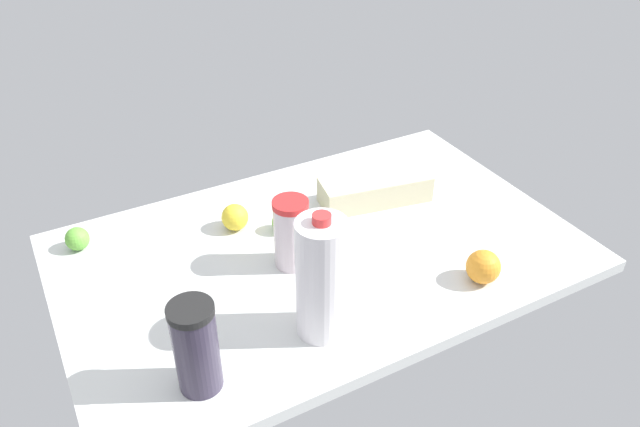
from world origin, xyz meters
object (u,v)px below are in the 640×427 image
Objects in this scene: lime_by_jug at (77,239)px; lemon_beside_bowl at (235,217)px; orange_loose at (483,267)px; tumbler_cup at (291,233)px; shaker_bottle at (196,347)px; lime_far_back at (282,222)px; milk_jug at (322,279)px; egg_carton at (375,189)px.

lemon_beside_bowl is at bearing -15.75° from lime_by_jug.
lemon_beside_bowl is 59.91cm from orange_loose.
tumbler_cup is at bearing 143.53° from orange_loose.
orange_loose is 93.49cm from lime_by_jug.
shaker_bottle is 49.84cm from lime_far_back.
lime_by_jug is (-35.70, 10.07, -0.53)cm from lemon_beside_bowl.
shaker_bottle reaches higher than orange_loose.
milk_jug is 5.00× the size of lime_by_jug.
shaker_bottle is 2.49× the size of orange_loose.
milk_jug is at bearing 174.60° from orange_loose.
shaker_bottle is 49.19cm from lemon_beside_bowl.
lemon_beside_bowl is 0.87× the size of orange_loose.
lime_by_jug is at bearing 160.04° from lime_far_back.
lime_by_jug is at bearing 164.25° from lemon_beside_bowl.
shaker_bottle is at bearing -133.02° from lime_far_back.
tumbler_cup is 14.33cm from lime_far_back.
tumbler_cup is 0.90× the size of shaker_bottle.
milk_jug is 64.08cm from lime_by_jug.
lemon_beside_bowl is at bearing -178.56° from egg_carton.
shaker_bottle is at bearing -77.40° from lime_by_jug.
lime_far_back is (7.63, 34.20, -10.62)cm from milk_jug.
milk_jug is at bearing -100.73° from tumbler_cup.
lime_by_jug is at bearing 177.97° from egg_carton.
lime_by_jug is at bearing 144.48° from orange_loose.
lime_far_back is at bearing -33.48° from lemon_beside_bowl.
tumbler_cup is 3.04× the size of lime_by_jug.
shaker_bottle reaches higher than egg_carton.
shaker_bottle is at bearing -142.01° from tumbler_cup.
egg_carton is 74.41cm from lime_by_jug.
milk_jug is (-34.92, -34.92, 9.74)cm from egg_carton.
lemon_beside_bowl is 1.19× the size of lime_by_jug.
orange_loose is at bearing -36.47° from tumbler_cup.
milk_jug is 36.61cm from lime_far_back.
shaker_bottle is 26.38cm from milk_jug.
lemon_beside_bowl is (23.95, 42.52, -6.17)cm from shaker_bottle.
shaker_bottle is 2.85× the size of lemon_beside_bowl.
tumbler_cup is 0.59× the size of egg_carton.
milk_jug reaches higher than egg_carton.
orange_loose is (34.19, -25.27, -4.73)cm from tumbler_cup.
shaker_bottle is 71.48cm from egg_carton.
milk_jug is 39.59cm from orange_loose.
egg_carton reaches higher than lime_by_jug.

